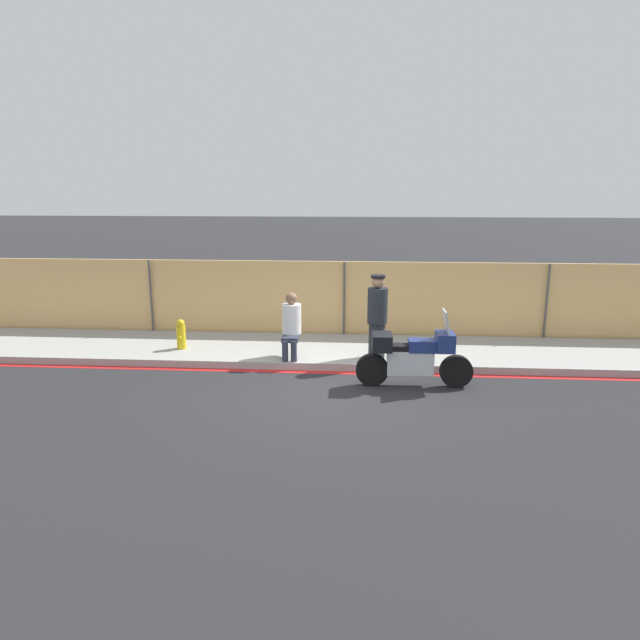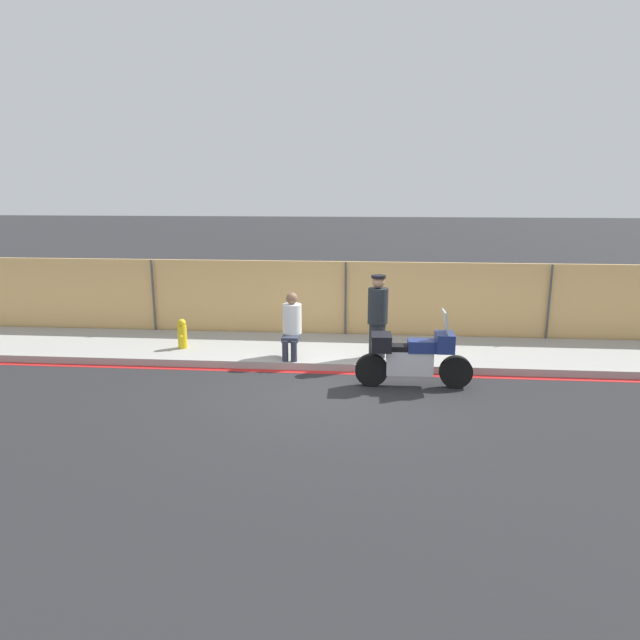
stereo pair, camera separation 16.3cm
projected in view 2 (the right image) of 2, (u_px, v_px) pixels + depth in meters
name	position (u px, v px, depth m)	size (l,w,h in m)	color
ground_plane	(336.00, 392.00, 10.30)	(120.00, 120.00, 0.00)	#262628
sidewalk	(343.00, 351.00, 12.61)	(35.01, 2.42, 0.15)	#9E9E99
curb_paint_stripe	(340.00, 373.00, 11.37)	(35.01, 0.18, 0.01)	red
storefront_fence	(346.00, 301.00, 13.67)	(33.26, 0.17, 1.90)	#E5B26B
motorcycle	(413.00, 356.00, 10.47)	(2.16, 0.51, 1.46)	black
officer_standing	(378.00, 316.00, 11.69)	(0.41, 0.41, 1.73)	#1E2328
person_seated_on_curb	(292.00, 322.00, 11.80)	(0.39, 0.70, 1.35)	#2D3342
fire_hydrant	(182.00, 334.00, 12.50)	(0.20, 0.25, 0.65)	gold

